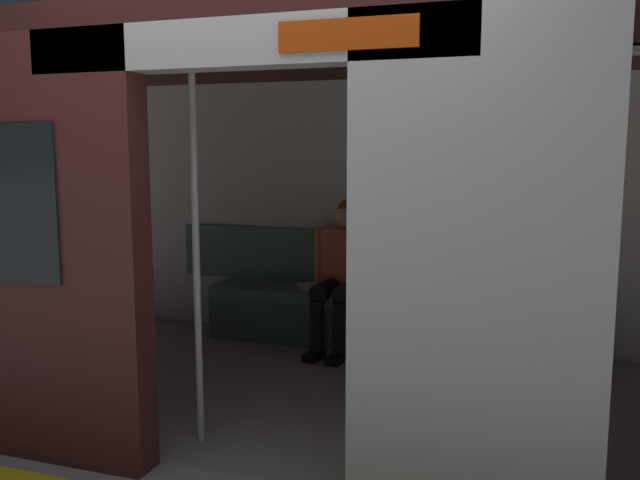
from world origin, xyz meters
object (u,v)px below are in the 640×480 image
train_car (319,161)px  bench_seat (372,307)px  grab_pole_door (196,251)px  person_seated (344,265)px  handbag (402,283)px  book (309,286)px

train_car → bench_seat: (-0.07, -1.06, -1.14)m
grab_pole_door → person_seated: bearing=-97.2°
train_car → bench_seat: 1.56m
train_car → handbag: size_ratio=24.62×
bench_seat → handbag: (-0.23, -0.07, 0.19)m
book → grab_pole_door: (-0.09, 1.96, 0.58)m
handbag → book: handbag is taller
person_seated → book: person_seated is taller
train_car → person_seated: size_ratio=5.49×
train_car → grab_pole_door: (0.38, 0.86, -0.44)m
handbag → grab_pole_door: grab_pole_door is taller
person_seated → grab_pole_door: size_ratio=0.56×
train_car → handbag: train_car is taller
bench_seat → grab_pole_door: grab_pole_door is taller
grab_pole_door → book: bearing=-87.4°
bench_seat → grab_pole_door: (0.44, 1.92, 0.70)m
bench_seat → person_seated: bearing=14.4°
train_car → bench_seat: size_ratio=2.41×
handbag → grab_pole_door: size_ratio=0.13×
bench_seat → person_seated: size_ratio=2.28×
bench_seat → handbag: handbag is taller
person_seated → bench_seat: bearing=-165.6°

